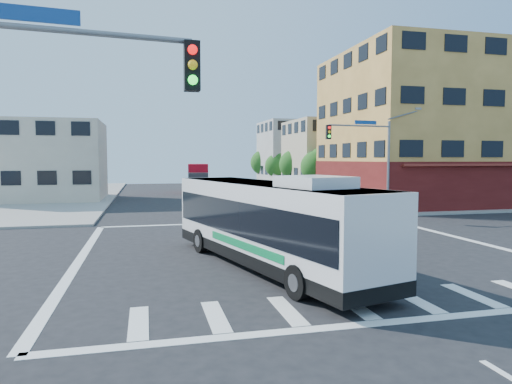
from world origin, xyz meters
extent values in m
plane|color=black|center=(0.00, 0.00, 0.00)|extent=(120.00, 120.00, 0.00)
cube|color=#99968D|center=(35.00, 35.00, 0.07)|extent=(50.00, 50.00, 0.15)
cube|color=gold|center=(20.00, 18.50, 7.00)|extent=(18.00, 15.00, 14.00)
cube|color=maroon|center=(20.00, 18.50, 2.00)|extent=(18.09, 15.08, 4.00)
cube|color=maroon|center=(20.00, 11.40, 3.60)|extent=(16.00, 1.60, 0.51)
cube|color=tan|center=(17.00, 34.00, 4.50)|extent=(12.00, 10.00, 9.00)
cube|color=#AAAAA5|center=(17.00, 48.00, 5.00)|extent=(12.00, 10.00, 10.00)
cube|color=beige|center=(-17.00, 30.00, 4.00)|extent=(12.00, 10.00, 8.00)
cylinder|color=slate|center=(10.80, 10.80, 3.50)|extent=(0.18, 0.18, 7.00)
cylinder|color=slate|center=(8.30, 10.55, 6.60)|extent=(5.01, 0.62, 0.12)
cube|color=black|center=(5.80, 10.30, 6.10)|extent=(0.32, 0.30, 1.00)
sphere|color=#FF0C0C|center=(5.80, 10.13, 6.40)|extent=(0.20, 0.20, 0.20)
sphere|color=yellow|center=(5.80, 10.13, 6.10)|extent=(0.20, 0.20, 0.20)
sphere|color=#19FF33|center=(5.80, 10.13, 5.80)|extent=(0.20, 0.20, 0.20)
cube|color=navy|center=(8.80, 10.60, 6.85)|extent=(1.80, 0.22, 0.28)
cube|color=gray|center=(13.30, 11.05, 8.00)|extent=(0.50, 0.22, 0.14)
cylinder|color=slate|center=(-8.30, -10.55, 6.60)|extent=(5.01, 0.62, 0.12)
cube|color=black|center=(-5.80, -10.30, 6.10)|extent=(0.32, 0.30, 1.00)
sphere|color=#FF0C0C|center=(-5.80, -10.47, 6.40)|extent=(0.20, 0.20, 0.20)
sphere|color=yellow|center=(-5.80, -10.47, 6.10)|extent=(0.20, 0.20, 0.20)
sphere|color=#19FF33|center=(-5.80, -10.47, 5.80)|extent=(0.20, 0.20, 0.20)
cube|color=navy|center=(-8.80, -10.60, 6.85)|extent=(1.80, 0.22, 0.28)
cylinder|color=#321E12|center=(11.80, 28.00, 0.96)|extent=(0.28, 0.28, 1.92)
sphere|color=#185016|center=(11.80, 28.00, 3.37)|extent=(3.60, 3.60, 3.60)
sphere|color=#185016|center=(12.20, 27.70, 4.27)|extent=(2.52, 2.52, 2.52)
cylinder|color=#321E12|center=(11.80, 36.00, 1.00)|extent=(0.28, 0.28, 1.99)
sphere|color=#185016|center=(11.80, 36.00, 3.51)|extent=(3.80, 3.80, 3.80)
sphere|color=#185016|center=(12.20, 35.70, 4.46)|extent=(2.66, 2.66, 2.66)
cylinder|color=#321E12|center=(11.80, 44.00, 0.94)|extent=(0.28, 0.28, 1.89)
sphere|color=#185016|center=(11.80, 44.00, 3.25)|extent=(3.40, 3.40, 3.40)
sphere|color=#185016|center=(12.20, 43.70, 4.10)|extent=(2.38, 2.38, 2.38)
cylinder|color=#321E12|center=(11.80, 52.00, 1.01)|extent=(0.28, 0.28, 2.03)
sphere|color=#185016|center=(11.80, 52.00, 3.63)|extent=(4.00, 4.00, 4.00)
sphere|color=#185016|center=(12.20, 51.70, 4.63)|extent=(2.80, 2.80, 2.80)
cube|color=black|center=(-2.22, -3.02, 0.56)|extent=(5.67, 12.60, 0.46)
cube|color=silver|center=(-2.22, -3.02, 1.82)|extent=(5.65, 12.57, 2.92)
cube|color=black|center=(-2.22, -3.02, 2.00)|extent=(5.61, 12.23, 1.28)
cube|color=black|center=(-3.77, 2.88, 1.90)|extent=(2.34, 0.67, 1.38)
cube|color=#E5590C|center=(-3.77, 2.91, 2.92)|extent=(1.91, 0.55, 0.29)
cube|color=silver|center=(-2.22, -3.02, 3.22)|extent=(5.54, 12.32, 0.12)
cube|color=silver|center=(-1.44, -5.99, 3.47)|extent=(2.34, 2.65, 0.37)
cube|color=#09773F|center=(-3.37, -3.85, 1.08)|extent=(1.45, 5.46, 0.29)
cube|color=#09773F|center=(-0.81, -3.18, 1.08)|extent=(1.45, 5.46, 0.29)
cylinder|color=black|center=(-4.41, 0.48, 0.53)|extent=(0.57, 1.11, 1.07)
cylinder|color=#99999E|center=(-4.55, 0.45, 0.53)|extent=(0.17, 0.53, 0.53)
cylinder|color=black|center=(-2.03, 1.10, 0.53)|extent=(0.57, 1.11, 1.07)
cylinder|color=#99999E|center=(-1.90, 1.14, 0.53)|extent=(0.17, 0.53, 0.53)
cylinder|color=black|center=(-2.41, -7.14, 0.53)|extent=(0.57, 1.11, 1.07)
cylinder|color=#99999E|center=(-2.55, -7.18, 0.53)|extent=(0.17, 0.53, 0.53)
cylinder|color=black|center=(-0.04, -6.52, 0.53)|extent=(0.57, 1.11, 1.07)
cylinder|color=#99999E|center=(0.10, -6.48, 0.53)|extent=(0.17, 0.53, 0.53)
cube|color=#2A292E|center=(-0.74, 33.92, 1.30)|extent=(2.53, 2.44, 2.59)
cube|color=black|center=(-0.84, 32.98, 1.69)|extent=(2.09, 0.32, 1.00)
cube|color=#AB0617|center=(-0.31, 37.68, 2.09)|extent=(3.01, 5.82, 2.99)
cube|color=black|center=(-0.44, 36.49, 0.55)|extent=(3.08, 8.17, 0.30)
cylinder|color=black|center=(-1.75, 34.24, 0.50)|extent=(0.39, 1.02, 1.00)
cylinder|color=black|center=(0.33, 34.00, 0.50)|extent=(0.39, 1.02, 1.00)
cylinder|color=black|center=(-1.43, 37.11, 0.50)|extent=(0.39, 1.02, 1.00)
cylinder|color=black|center=(0.65, 36.87, 0.50)|extent=(0.39, 1.02, 1.00)
cylinder|color=black|center=(-1.15, 39.58, 0.50)|extent=(0.39, 1.02, 1.00)
cylinder|color=black|center=(0.93, 39.35, 0.50)|extent=(0.39, 1.02, 1.00)
imported|color=gold|center=(11.59, 25.40, 0.82)|extent=(2.36, 4.97, 1.64)
camera|label=1|loc=(-6.76, -19.84, 4.20)|focal=32.00mm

